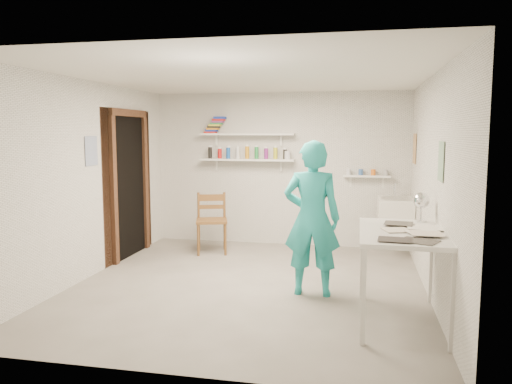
% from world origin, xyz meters
% --- Properties ---
extents(floor, '(4.00, 4.50, 0.02)m').
position_xyz_m(floor, '(0.00, 0.00, -0.01)').
color(floor, slate).
rests_on(floor, ground).
extents(ceiling, '(4.00, 4.50, 0.02)m').
position_xyz_m(ceiling, '(0.00, 0.00, 2.41)').
color(ceiling, silver).
rests_on(ceiling, wall_back).
extents(wall_back, '(4.00, 0.02, 2.40)m').
position_xyz_m(wall_back, '(0.00, 2.26, 1.20)').
color(wall_back, silver).
rests_on(wall_back, ground).
extents(wall_front, '(4.00, 0.02, 2.40)m').
position_xyz_m(wall_front, '(0.00, -2.26, 1.20)').
color(wall_front, silver).
rests_on(wall_front, ground).
extents(wall_left, '(0.02, 4.50, 2.40)m').
position_xyz_m(wall_left, '(-2.01, 0.00, 1.20)').
color(wall_left, silver).
rests_on(wall_left, ground).
extents(wall_right, '(0.02, 4.50, 2.40)m').
position_xyz_m(wall_right, '(2.01, 0.00, 1.20)').
color(wall_right, silver).
rests_on(wall_right, ground).
extents(doorway_recess, '(0.02, 0.90, 2.00)m').
position_xyz_m(doorway_recess, '(-1.99, 1.05, 1.00)').
color(doorway_recess, black).
rests_on(doorway_recess, wall_left).
extents(corridor_box, '(1.40, 1.50, 2.10)m').
position_xyz_m(corridor_box, '(-2.70, 1.05, 1.05)').
color(corridor_box, brown).
rests_on(corridor_box, ground).
extents(door_lintel, '(0.06, 1.05, 0.10)m').
position_xyz_m(door_lintel, '(-1.97, 1.05, 2.05)').
color(door_lintel, brown).
rests_on(door_lintel, wall_left).
extents(door_jamb_near, '(0.06, 0.10, 2.00)m').
position_xyz_m(door_jamb_near, '(-1.97, 0.55, 1.00)').
color(door_jamb_near, brown).
rests_on(door_jamb_near, ground).
extents(door_jamb_far, '(0.06, 0.10, 2.00)m').
position_xyz_m(door_jamb_far, '(-1.97, 1.55, 1.00)').
color(door_jamb_far, brown).
rests_on(door_jamb_far, ground).
extents(shelf_lower, '(1.50, 0.22, 0.03)m').
position_xyz_m(shelf_lower, '(-0.50, 2.13, 1.35)').
color(shelf_lower, white).
rests_on(shelf_lower, wall_back).
extents(shelf_upper, '(1.50, 0.22, 0.03)m').
position_xyz_m(shelf_upper, '(-0.50, 2.13, 1.75)').
color(shelf_upper, white).
rests_on(shelf_upper, wall_back).
extents(ledge_shelf, '(0.70, 0.14, 0.03)m').
position_xyz_m(ledge_shelf, '(1.35, 2.17, 1.12)').
color(ledge_shelf, white).
rests_on(ledge_shelf, wall_back).
extents(poster_left, '(0.01, 0.28, 0.36)m').
position_xyz_m(poster_left, '(-1.99, 0.05, 1.55)').
color(poster_left, '#334C7F').
rests_on(poster_left, wall_left).
extents(poster_right_a, '(0.01, 0.34, 0.42)m').
position_xyz_m(poster_right_a, '(1.99, 1.80, 1.55)').
color(poster_right_a, '#995933').
rests_on(poster_right_a, wall_right).
extents(poster_right_b, '(0.01, 0.30, 0.38)m').
position_xyz_m(poster_right_b, '(1.99, -0.55, 1.50)').
color(poster_right_b, '#3F724C').
rests_on(poster_right_b, wall_right).
extents(belfast_sink, '(0.48, 0.60, 0.30)m').
position_xyz_m(belfast_sink, '(1.75, 1.70, 0.70)').
color(belfast_sink, white).
rests_on(belfast_sink, wall_right).
extents(man, '(0.63, 0.42, 1.69)m').
position_xyz_m(man, '(0.74, -0.19, 0.85)').
color(man, '#22AAA9').
rests_on(man, ground).
extents(wall_clock, '(0.30, 0.04, 0.30)m').
position_xyz_m(wall_clock, '(0.75, 0.03, 1.13)').
color(wall_clock, beige).
rests_on(wall_clock, man).
extents(wooden_chair, '(0.55, 0.54, 0.96)m').
position_xyz_m(wooden_chair, '(-0.88, 1.44, 0.48)').
color(wooden_chair, brown).
rests_on(wooden_chair, ground).
extents(work_table, '(0.78, 1.30, 0.87)m').
position_xyz_m(work_table, '(1.64, -0.82, 0.43)').
color(work_table, silver).
rests_on(work_table, ground).
extents(desk_lamp, '(0.16, 0.16, 0.16)m').
position_xyz_m(desk_lamp, '(1.86, -0.30, 1.09)').
color(desk_lamp, silver).
rests_on(desk_lamp, work_table).
extents(spray_cans, '(1.31, 0.06, 0.17)m').
position_xyz_m(spray_cans, '(-0.50, 2.13, 1.45)').
color(spray_cans, black).
rests_on(spray_cans, shelf_lower).
extents(book_stack, '(0.34, 0.14, 0.25)m').
position_xyz_m(book_stack, '(-1.02, 2.13, 1.89)').
color(book_stack, red).
rests_on(book_stack, shelf_upper).
extents(ledge_pots, '(0.48, 0.07, 0.09)m').
position_xyz_m(ledge_pots, '(1.35, 2.17, 1.18)').
color(ledge_pots, silver).
rests_on(ledge_pots, ledge_shelf).
extents(papers, '(0.30, 0.22, 0.03)m').
position_xyz_m(papers, '(1.64, -0.82, 0.89)').
color(papers, silver).
rests_on(papers, work_table).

